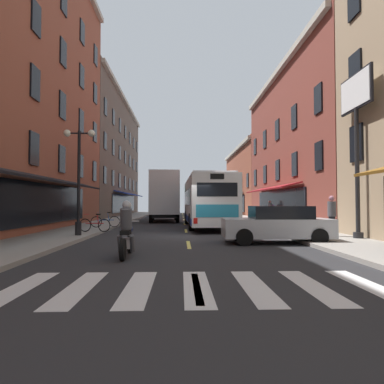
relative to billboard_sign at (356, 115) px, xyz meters
name	(u,v)px	position (x,y,z in m)	size (l,w,h in m)	color
ground_plane	(187,237)	(-7.05, 2.62, -5.32)	(34.80, 80.00, 0.10)	#28282B
lane_centre_dashes	(187,236)	(-7.05, 2.37, -5.27)	(0.14, 73.90, 0.01)	#DBCC4C
crosswalk_near	(197,287)	(-7.05, -7.38, -5.27)	(7.10, 2.80, 0.01)	silver
sidewalk_left	(64,235)	(-12.95, 2.62, -5.20)	(3.00, 80.00, 0.14)	gray
sidewalk_right	(307,234)	(-1.15, 2.62, -5.20)	(3.00, 80.00, 0.14)	gray
billboard_sign	(356,115)	(0.00, 0.00, 0.00)	(0.40, 2.44, 6.89)	black
transit_bus	(206,201)	(-5.63, 8.80, -3.55)	(2.81, 11.36, 3.29)	white
box_truck	(164,197)	(-8.78, 15.81, -3.14)	(2.76, 7.89, 4.18)	#B21E19
sedan_near	(277,224)	(-3.52, -0.41, -4.53)	(4.26, 2.08, 1.47)	silver
sedan_mid	(167,210)	(-8.99, 25.92, -4.53)	(2.09, 4.58, 1.46)	black
motorcycle_rider	(127,233)	(-8.95, -3.75, -4.56)	(0.62, 2.07, 1.66)	black
bicycle_near	(105,221)	(-11.86, 6.68, -4.77)	(1.68, 0.56, 0.91)	black
bicycle_mid	(95,225)	(-11.69, 3.42, -4.77)	(1.67, 0.57, 0.91)	black
pedestrian_near	(270,210)	(-0.17, 13.12, -4.26)	(0.53, 0.42, 1.66)	black
pedestrian_mid	(332,215)	(-0.72, 0.84, -4.21)	(0.36, 0.36, 1.78)	black
street_lamp_twin	(79,176)	(-11.99, 1.70, -2.46)	(1.42, 0.32, 4.80)	black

